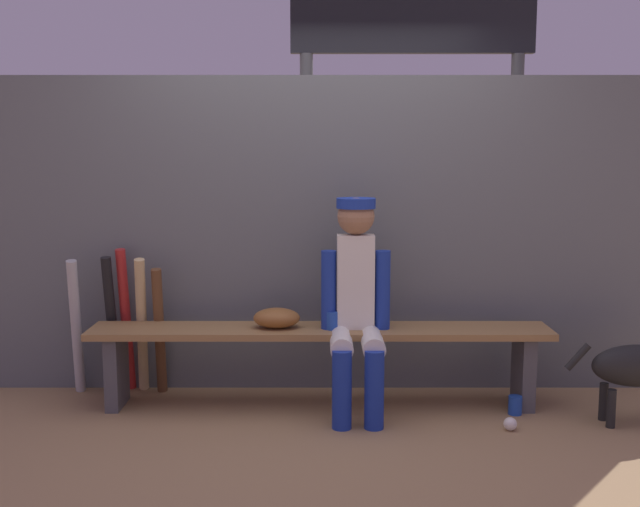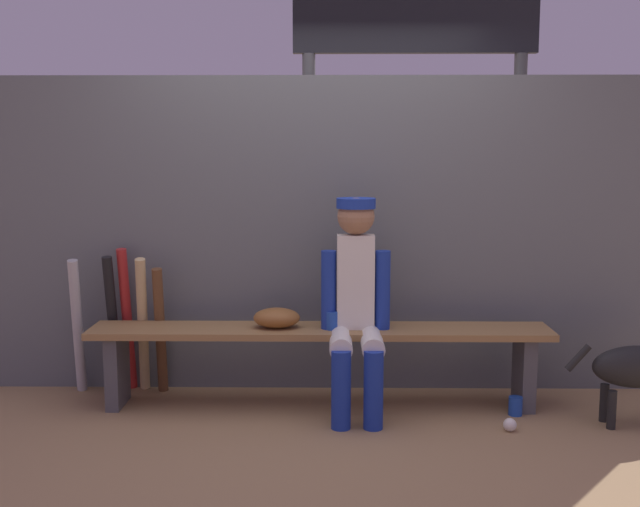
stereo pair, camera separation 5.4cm
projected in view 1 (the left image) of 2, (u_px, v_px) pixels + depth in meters
ground_plane at (320, 406)px, 4.67m from camera, size 30.00×30.00×0.00m
chainlink_fence at (320, 235)px, 4.90m from camera, size 4.92×0.03×2.00m
dugout_bench at (320, 344)px, 4.62m from camera, size 2.76×0.36×0.49m
player_seated at (356, 298)px, 4.47m from camera, size 0.41×0.55×1.27m
baseball_glove at (277, 318)px, 4.60m from camera, size 0.28×0.20×0.12m
bat_wood_dark at (159, 331)px, 4.83m from camera, size 0.08×0.21×0.82m
bat_wood_natural at (142, 326)px, 4.83m from camera, size 0.12×0.28×0.89m
bat_aluminum_red at (126, 320)px, 4.89m from camera, size 0.08×0.19×0.93m
bat_aluminum_black at (112, 325)px, 4.86m from camera, size 0.08×0.20×0.89m
bat_aluminum_silver at (76, 327)px, 4.80m from camera, size 0.11×0.25×0.88m
baseball at (510, 424)px, 4.26m from camera, size 0.07×0.07×0.07m
cup_on_ground at (515, 405)px, 4.51m from camera, size 0.08×0.08×0.11m
cup_on_bench at (332, 320)px, 4.56m from camera, size 0.08×0.08×0.11m
scoreboard at (421, 54)px, 5.83m from camera, size 2.12×0.27×3.25m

